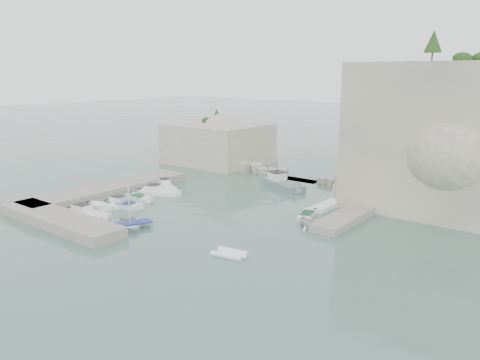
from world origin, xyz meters
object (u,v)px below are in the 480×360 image
Objects in this scene: motorboat_f at (88,216)px; inflatable_dinghy at (229,255)px; motorboat_d at (124,207)px; motorboat_b at (159,194)px; tender_east_d at (350,206)px; motorboat_e at (102,208)px; tender_east_c at (325,209)px; rowboat at (130,227)px; tender_east_b at (307,218)px; work_boat at (283,188)px; motorboat_c at (139,200)px; motorboat_a at (166,189)px; tender_east_a at (311,228)px.

motorboat_f is 20.03m from inflatable_dinghy.
motorboat_f is (-0.27, -4.84, 0.00)m from motorboat_d.
tender_east_d is (22.46, 10.55, 0.00)m from motorboat_b.
tender_east_c is (21.16, 16.30, 0.00)m from motorboat_e.
motorboat_b is 13.71m from rowboat.
motorboat_f reaches higher than inflatable_dinghy.
inflatable_dinghy is 0.76× the size of tender_east_b.
tender_east_d reaches higher than tender_east_c.
tender_east_d is (1.71, 7.37, 0.00)m from tender_east_b.
motorboat_b is at bearing 110.83° from tender_east_c.
work_boat is (-9.71, 5.67, 0.00)m from tender_east_c.
motorboat_d is 1.13× the size of rowboat.
inflatable_dinghy is at bearing -50.65° from motorboat_b.
motorboat_f is 1.43× the size of tender_east_d.
motorboat_c is 3.54m from motorboat_d.
motorboat_c is 0.88× the size of tender_east_c.
tender_east_d reaches higher than inflatable_dinghy.
tender_east_d reaches higher than motorboat_e.
motorboat_a and motorboat_f have the same top height.
motorboat_e is 0.80× the size of tender_east_c.
motorboat_c is 5.18m from motorboat_e.
motorboat_a and motorboat_b have the same top height.
tender_east_d reaches higher than rowboat.
motorboat_c is 26.44m from tender_east_d.
motorboat_e is 0.98× the size of tender_east_d.
motorboat_a is 1.16× the size of motorboat_c.
motorboat_e is at bearing -87.68° from motorboat_c.
motorboat_b is 1.41× the size of tender_east_b.
work_boat is at bearing 64.67° from motorboat_a.
work_boat reaches higher than motorboat_b.
motorboat_a is 16.45m from work_boat.
tender_east_c is 0.64× the size of work_boat.
motorboat_c is 23.40m from tender_east_c.
motorboat_e is at bearing 108.04° from motorboat_f.
motorboat_b is at bearing -34.02° from motorboat_a.
tender_east_b is (20.75, 3.18, 0.00)m from motorboat_b.
rowboat is at bearing 119.63° from tender_east_b.
motorboat_f is (0.88, -8.18, 0.00)m from motorboat_c.
motorboat_b is 24.81m from tender_east_d.
inflatable_dinghy is 18.38m from tender_east_c.
inflatable_dinghy is 0.75× the size of tender_east_d.
tender_east_b is (-0.20, 13.91, 0.00)m from inflatable_dinghy.
rowboat is 13.09m from inflatable_dinghy.
tender_east_a reaches higher than rowboat.
motorboat_e is 0.99× the size of tender_east_b.
motorboat_b is 1.14× the size of tender_east_c.
inflatable_dinghy is at bearing -5.05° from motorboat_f.
tender_east_b is (19.53, 10.03, 0.00)m from motorboat_d.
motorboat_e is at bearing -116.97° from motorboat_b.
motorboat_a is 0.90× the size of motorboat_b.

